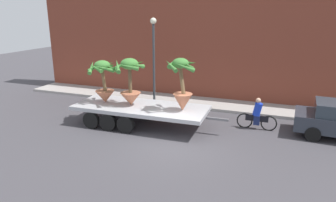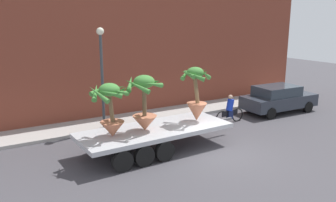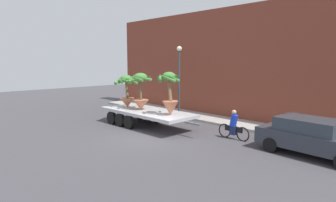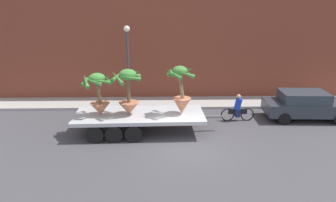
{
  "view_description": "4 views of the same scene",
  "coord_description": "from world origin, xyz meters",
  "px_view_note": "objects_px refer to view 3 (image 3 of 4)",
  "views": [
    {
      "loc": [
        4.0,
        -11.09,
        5.35
      ],
      "look_at": [
        -0.86,
        1.84,
        1.31
      ],
      "focal_mm": 33.04,
      "sensor_mm": 36.0,
      "label": 1
    },
    {
      "loc": [
        -8.84,
        -10.45,
        5.45
      ],
      "look_at": [
        -0.98,
        2.64,
        1.78
      ],
      "focal_mm": 37.48,
      "sensor_mm": 36.0,
      "label": 2
    },
    {
      "loc": [
        11.56,
        -9.34,
        4.0
      ],
      "look_at": [
        -1.26,
        2.57,
        1.57
      ],
      "focal_mm": 31.41,
      "sensor_mm": 36.0,
      "label": 3
    },
    {
      "loc": [
        -1.12,
        -12.75,
        6.3
      ],
      "look_at": [
        -0.77,
        1.86,
        1.57
      ],
      "focal_mm": 33.0,
      "sensor_mm": 36.0,
      "label": 4
    }
  ],
  "objects_px": {
    "potted_palm_middle": "(127,90)",
    "parked_car": "(312,136)",
    "potted_palm_rear": "(170,95)",
    "potted_palm_front": "(141,91)",
    "cyclist": "(234,126)",
    "street_lamp": "(179,71)",
    "flatbed_trailer": "(144,113)"
  },
  "relations": [
    {
      "from": "potted_palm_front",
      "to": "cyclist",
      "type": "bearing_deg",
      "value": 14.5
    },
    {
      "from": "potted_palm_middle",
      "to": "street_lamp",
      "type": "distance_m",
      "value": 4.04
    },
    {
      "from": "street_lamp",
      "to": "parked_car",
      "type": "bearing_deg",
      "value": -11.51
    },
    {
      "from": "potted_palm_rear",
      "to": "potted_palm_middle",
      "type": "xyz_separation_m",
      "value": [
        -3.99,
        -0.07,
        -0.05
      ]
    },
    {
      "from": "flatbed_trailer",
      "to": "parked_car",
      "type": "distance_m",
      "value": 9.49
    },
    {
      "from": "parked_car",
      "to": "potted_palm_front",
      "type": "bearing_deg",
      "value": -170.16
    },
    {
      "from": "flatbed_trailer",
      "to": "potted_palm_front",
      "type": "bearing_deg",
      "value": -171.45
    },
    {
      "from": "potted_palm_rear",
      "to": "parked_car",
      "type": "relative_size",
      "value": 0.52
    },
    {
      "from": "potted_palm_rear",
      "to": "street_lamp",
      "type": "bearing_deg",
      "value": 128.55
    },
    {
      "from": "potted_palm_middle",
      "to": "parked_car",
      "type": "xyz_separation_m",
      "value": [
        11.03,
        1.69,
        -1.25
      ]
    },
    {
      "from": "potted_palm_middle",
      "to": "potted_palm_front",
      "type": "distance_m",
      "value": 1.43
    },
    {
      "from": "flatbed_trailer",
      "to": "potted_palm_front",
      "type": "distance_m",
      "value": 1.36
    },
    {
      "from": "cyclist",
      "to": "street_lamp",
      "type": "distance_m",
      "value": 7.0
    },
    {
      "from": "flatbed_trailer",
      "to": "potted_palm_middle",
      "type": "bearing_deg",
      "value": -177.91
    },
    {
      "from": "cyclist",
      "to": "potted_palm_middle",
      "type": "bearing_deg",
      "value": -168.1
    },
    {
      "from": "cyclist",
      "to": "parked_car",
      "type": "bearing_deg",
      "value": 2.51
    },
    {
      "from": "cyclist",
      "to": "street_lamp",
      "type": "xyz_separation_m",
      "value": [
        -6.14,
        2.19,
        2.56
      ]
    },
    {
      "from": "potted_palm_middle",
      "to": "cyclist",
      "type": "height_order",
      "value": "potted_palm_middle"
    },
    {
      "from": "potted_palm_rear",
      "to": "potted_palm_front",
      "type": "bearing_deg",
      "value": -178.92
    },
    {
      "from": "potted_palm_middle",
      "to": "parked_car",
      "type": "distance_m",
      "value": 11.23
    },
    {
      "from": "potted_palm_middle",
      "to": "parked_car",
      "type": "height_order",
      "value": "potted_palm_middle"
    },
    {
      "from": "potted_palm_rear",
      "to": "parked_car",
      "type": "height_order",
      "value": "potted_palm_rear"
    },
    {
      "from": "potted_palm_rear",
      "to": "street_lamp",
      "type": "xyz_separation_m",
      "value": [
        -2.9,
        3.64,
        1.11
      ]
    },
    {
      "from": "potted_palm_middle",
      "to": "potted_palm_front",
      "type": "xyz_separation_m",
      "value": [
        1.43,
        0.02,
        0.03
      ]
    },
    {
      "from": "potted_palm_rear",
      "to": "potted_palm_middle",
      "type": "distance_m",
      "value": 3.99
    },
    {
      "from": "flatbed_trailer",
      "to": "street_lamp",
      "type": "distance_m",
      "value": 4.44
    },
    {
      "from": "potted_palm_middle",
      "to": "cyclist",
      "type": "distance_m",
      "value": 7.51
    },
    {
      "from": "potted_palm_front",
      "to": "parked_car",
      "type": "xyz_separation_m",
      "value": [
        9.6,
        1.67,
        -1.28
      ]
    },
    {
      "from": "flatbed_trailer",
      "to": "potted_palm_rear",
      "type": "height_order",
      "value": "potted_palm_rear"
    },
    {
      "from": "flatbed_trailer",
      "to": "cyclist",
      "type": "xyz_separation_m",
      "value": [
        5.54,
        1.46,
        -0.11
      ]
    },
    {
      "from": "potted_palm_front",
      "to": "street_lamp",
      "type": "xyz_separation_m",
      "value": [
        -0.34,
        3.69,
        1.12
      ]
    },
    {
      "from": "potted_palm_middle",
      "to": "cyclist",
      "type": "bearing_deg",
      "value": 11.9
    }
  ]
}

